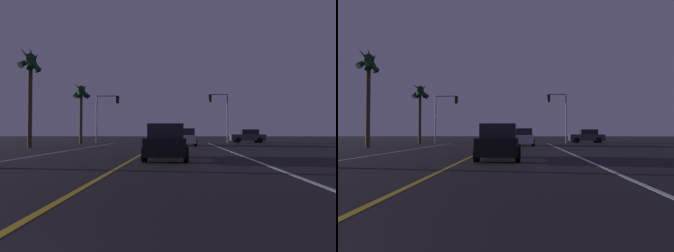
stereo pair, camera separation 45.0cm
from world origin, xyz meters
TOP-DOWN VIEW (x-y plane):
  - lane_edge_right at (5.71, 14.14)m, footprint 0.16×40.29m
  - lane_edge_left at (-5.71, 14.14)m, footprint 0.16×40.29m
  - lane_center_divider at (0.00, 14.14)m, footprint 0.16×40.29m
  - car_lead_same_lane at (1.63, 13.66)m, footprint 2.02×4.30m
  - car_crossing_side at (10.94, 36.86)m, footprint 4.30×2.02m
  - car_ahead_far at (2.87, 28.23)m, footprint 2.02×4.30m
  - traffic_light_near_right at (6.98, 34.79)m, footprint 2.39×0.36m
  - traffic_light_near_left at (-6.71, 34.79)m, footprint 2.92×0.36m
  - palm_tree_left_mid at (-10.50, 23.68)m, footprint 2.13×2.09m
  - palm_tree_left_far at (-9.21, 32.55)m, footprint 2.25×2.18m

SIDE VIEW (x-z plane):
  - lane_edge_right at x=5.71m, z-range 0.00..0.01m
  - lane_edge_left at x=-5.71m, z-range 0.00..0.01m
  - lane_center_divider at x=0.00m, z-range 0.00..0.01m
  - car_lead_same_lane at x=1.63m, z-range -0.03..1.67m
  - car_crossing_side at x=10.94m, z-range -0.03..1.67m
  - car_ahead_far at x=2.87m, z-range -0.03..1.67m
  - traffic_light_near_left at x=-6.71m, z-range 1.38..7.23m
  - traffic_light_near_right at x=6.98m, z-range 1.37..7.35m
  - palm_tree_left_far at x=-9.21m, z-range 2.09..9.23m
  - palm_tree_left_mid at x=-10.50m, z-range 2.47..11.06m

